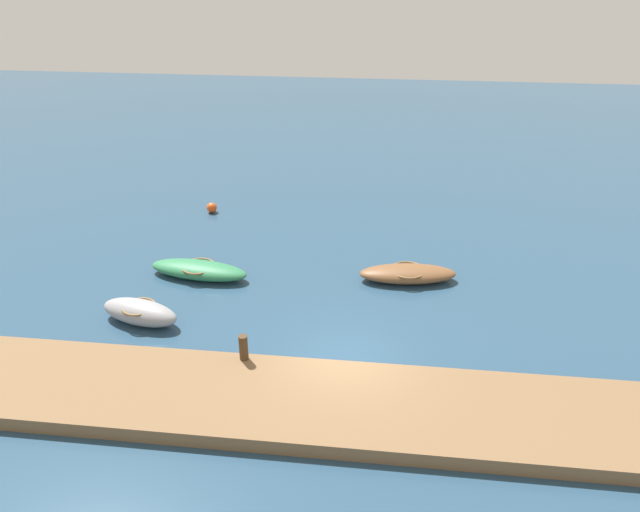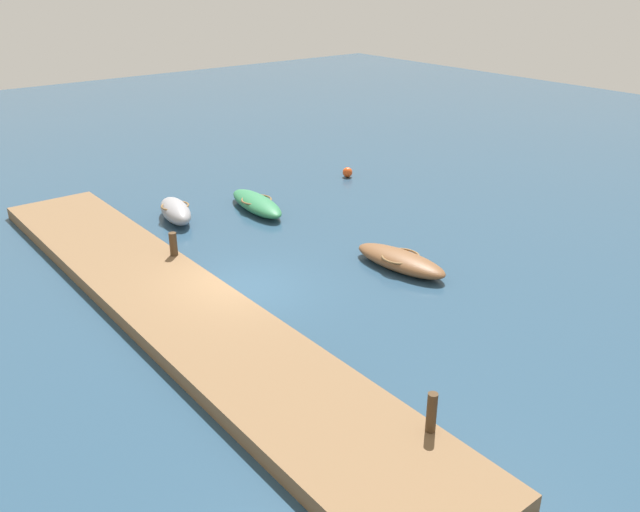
# 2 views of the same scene
# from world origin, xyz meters

# --- Properties ---
(ground_plane) EXTENTS (84.00, 84.00, 0.00)m
(ground_plane) POSITION_xyz_m (0.00, 0.00, 0.00)
(ground_plane) COLOR navy
(dock_platform) EXTENTS (22.27, 3.32, 0.43)m
(dock_platform) POSITION_xyz_m (0.00, -2.23, 0.21)
(dock_platform) COLOR brown
(dock_platform) RESTS_ON ground_plane
(dinghy_grey) EXTENTS (2.87, 1.63, 0.78)m
(dinghy_grey) POSITION_xyz_m (-6.77, 1.23, 0.40)
(dinghy_grey) COLOR #939399
(dinghy_grey) RESTS_ON ground_plane
(rowboat_brown) EXTENTS (3.65, 1.61, 0.58)m
(rowboat_brown) POSITION_xyz_m (1.92, 4.97, 0.30)
(rowboat_brown) COLOR brown
(rowboat_brown) RESTS_ON ground_plane
(rowboat_green) EXTENTS (3.86, 1.64, 0.59)m
(rowboat_green) POSITION_xyz_m (-5.76, 4.36, 0.30)
(rowboat_green) COLOR #2D7A4C
(rowboat_green) RESTS_ON ground_plane
(mooring_post_west) EXTENTS (0.26, 0.26, 0.79)m
(mooring_post_west) POSITION_xyz_m (-2.83, -0.82, 0.82)
(mooring_post_west) COLOR #47331E
(mooring_post_west) RESTS_ON dock_platform
(marker_buoy) EXTENTS (0.47, 0.47, 0.47)m
(marker_buoy) POSITION_xyz_m (-6.94, 10.27, 0.23)
(marker_buoy) COLOR #E54C19
(marker_buoy) RESTS_ON ground_plane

